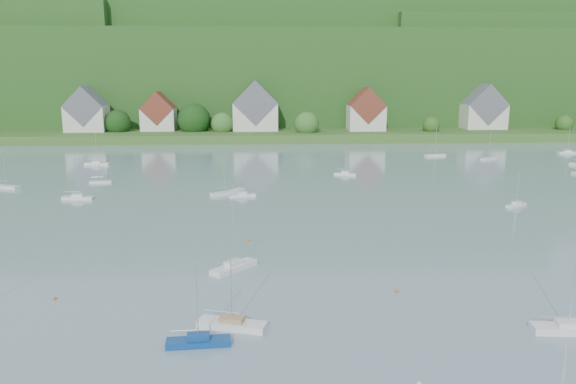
{
  "coord_description": "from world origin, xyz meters",
  "views": [
    {
      "loc": [
        7.09,
        -16.1,
        23.52
      ],
      "look_at": [
        11.42,
        75.0,
        4.0
      ],
      "focal_mm": 34.86,
      "sensor_mm": 36.0,
      "label": 1
    }
  ],
  "objects_px": {
    "near_sailboat_4": "(569,328)",
    "near_sailboat_3": "(234,266)",
    "near_sailboat_2": "(232,323)",
    "near_sailboat_1": "(198,341)"
  },
  "relations": [
    {
      "from": "near_sailboat_4",
      "to": "near_sailboat_3",
      "type": "bearing_deg",
      "value": 155.96
    },
    {
      "from": "near_sailboat_2",
      "to": "near_sailboat_3",
      "type": "height_order",
      "value": "near_sailboat_2"
    },
    {
      "from": "near_sailboat_4",
      "to": "near_sailboat_2",
      "type": "bearing_deg",
      "value": -178.51
    },
    {
      "from": "near_sailboat_1",
      "to": "near_sailboat_2",
      "type": "bearing_deg",
      "value": 45.59
    },
    {
      "from": "near_sailboat_3",
      "to": "near_sailboat_4",
      "type": "xyz_separation_m",
      "value": [
        31.68,
        -18.3,
        0.0
      ]
    },
    {
      "from": "near_sailboat_3",
      "to": "near_sailboat_2",
      "type": "bearing_deg",
      "value": -135.41
    },
    {
      "from": "near_sailboat_2",
      "to": "near_sailboat_4",
      "type": "distance_m",
      "value": 31.21
    },
    {
      "from": "near_sailboat_1",
      "to": "near_sailboat_3",
      "type": "height_order",
      "value": "near_sailboat_3"
    },
    {
      "from": "near_sailboat_1",
      "to": "near_sailboat_3",
      "type": "distance_m",
      "value": 19.25
    },
    {
      "from": "near_sailboat_2",
      "to": "near_sailboat_3",
      "type": "bearing_deg",
      "value": 108.36
    }
  ]
}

